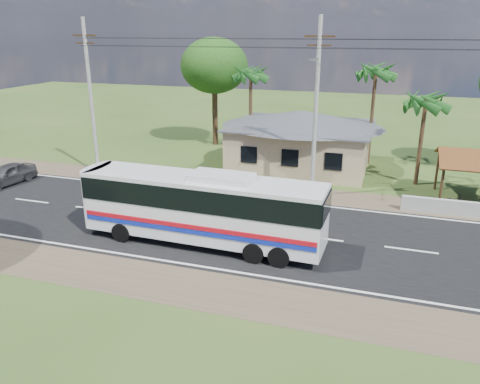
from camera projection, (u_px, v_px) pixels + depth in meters
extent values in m
plane|color=#284518|center=(236.00, 228.00, 25.37)|extent=(120.00, 120.00, 0.00)
cube|color=black|center=(236.00, 227.00, 25.37)|extent=(120.00, 10.00, 0.02)
cube|color=brown|center=(267.00, 191.00, 31.21)|extent=(120.00, 3.00, 0.01)
cube|color=brown|center=(187.00, 287.00, 19.53)|extent=(120.00, 3.00, 0.01)
cube|color=silver|center=(259.00, 199.00, 29.59)|extent=(120.00, 0.15, 0.01)
cube|color=silver|center=(203.00, 267.00, 21.14)|extent=(120.00, 0.15, 0.01)
cube|color=silver|center=(236.00, 227.00, 25.36)|extent=(120.00, 0.15, 0.01)
cube|color=tan|center=(301.00, 146.00, 36.24)|extent=(10.00, 8.00, 3.20)
cube|color=#4C4F54|center=(302.00, 125.00, 35.70)|extent=(10.60, 8.60, 0.10)
pyramid|color=#4C4F54|center=(302.00, 110.00, 35.32)|extent=(12.40, 10.00, 1.20)
cube|color=black|center=(249.00, 155.00, 33.46)|extent=(1.20, 0.08, 1.20)
cube|color=black|center=(290.00, 158.00, 32.59)|extent=(1.20, 0.08, 1.20)
cube|color=black|center=(333.00, 162.00, 31.72)|extent=(1.20, 0.08, 1.20)
cylinder|color=#3B2915|center=(441.00, 187.00, 27.86)|extent=(0.16, 0.16, 2.60)
cylinder|color=#3B2915|center=(437.00, 171.00, 31.09)|extent=(0.16, 0.16, 2.60)
cube|color=#9E9E99|center=(465.00, 209.00, 26.77)|extent=(7.00, 0.30, 0.90)
cylinder|color=#9E9E99|center=(91.00, 99.00, 33.18)|extent=(0.26, 0.26, 11.00)
cube|color=#3B2915|center=(84.00, 35.00, 31.77)|extent=(1.80, 0.12, 0.12)
cube|color=#3B2915|center=(85.00, 43.00, 31.94)|extent=(1.40, 0.10, 0.10)
cylinder|color=#9E9E99|center=(316.00, 110.00, 28.53)|extent=(0.26, 0.26, 11.00)
cube|color=#3B2915|center=(320.00, 36.00, 27.12)|extent=(1.80, 0.12, 0.12)
cube|color=#3B2915|center=(319.00, 45.00, 27.29)|extent=(1.40, 0.10, 0.10)
cylinder|color=gray|center=(316.00, 59.00, 26.62)|extent=(0.08, 2.00, 0.08)
cube|color=gray|center=(313.00, 60.00, 25.72)|extent=(0.50, 0.18, 0.12)
cylinder|color=black|center=(193.00, 39.00, 29.51)|extent=(16.00, 0.02, 0.02)
cylinder|color=black|center=(460.00, 41.00, 25.01)|extent=(15.00, 0.02, 0.02)
cylinder|color=#47301E|center=(421.00, 142.00, 31.51)|extent=(0.28, 0.28, 6.00)
cylinder|color=#47301E|center=(372.00, 117.00, 36.33)|extent=(0.28, 0.28, 7.50)
cylinder|color=#47301E|center=(251.00, 113.00, 39.76)|extent=(0.28, 0.28, 7.00)
cylinder|color=#47301E|center=(215.00, 113.00, 42.90)|extent=(0.50, 0.50, 5.95)
ellipsoid|color=#183C10|center=(214.00, 66.00, 41.52)|extent=(6.00, 6.00, 4.92)
cube|color=silver|center=(203.00, 207.00, 22.89)|extent=(12.04, 2.77, 3.00)
cube|color=black|center=(202.00, 193.00, 22.64)|extent=(12.09, 2.83, 1.10)
cube|color=black|center=(98.00, 187.00, 24.62)|extent=(0.17, 2.30, 1.80)
cube|color=#A50A15|center=(192.00, 227.00, 21.93)|extent=(11.78, 0.31, 0.22)
cube|color=#0D2096|center=(193.00, 232.00, 22.02)|extent=(11.78, 0.31, 0.22)
cube|color=silver|center=(221.00, 177.00, 22.03)|extent=(3.03, 1.67, 0.30)
cylinder|color=black|center=(122.00, 232.00, 23.58)|extent=(1.01, 0.37, 1.00)
cylinder|color=black|center=(145.00, 216.00, 25.63)|extent=(1.01, 0.37, 1.00)
cylinder|color=black|center=(254.00, 253.00, 21.40)|extent=(1.01, 0.37, 1.00)
cylinder|color=black|center=(268.00, 233.00, 23.45)|extent=(1.01, 0.37, 1.00)
cylinder|color=black|center=(279.00, 257.00, 21.03)|extent=(1.01, 0.37, 1.00)
cylinder|color=black|center=(291.00, 237.00, 23.08)|extent=(1.01, 0.37, 1.00)
imported|color=black|center=(452.00, 201.00, 28.10)|extent=(1.67, 0.78, 0.84)
imported|color=#2B2B2E|center=(7.00, 174.00, 32.29)|extent=(2.28, 4.38, 1.42)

